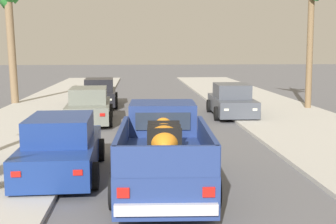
{
  "coord_description": "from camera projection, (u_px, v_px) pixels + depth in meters",
  "views": [
    {
      "loc": [
        -1.23,
        -3.77,
        3.24
      ],
      "look_at": [
        -0.25,
        9.91,
        1.2
      ],
      "focal_mm": 46.3,
      "sensor_mm": 36.0,
      "label": 1
    }
  ],
  "objects": [
    {
      "name": "sidewalk_left",
      "position": [
        16.0,
        136.0,
        15.72
      ],
      "size": [
        5.28,
        60.0,
        0.12
      ],
      "primitive_type": "cube",
      "color": "beige",
      "rests_on": "ground"
    },
    {
      "name": "car_right_mid",
      "position": [
        232.0,
        101.0,
        20.65
      ],
      "size": [
        2.13,
        4.31,
        1.54
      ],
      "color": "#474C56",
      "rests_on": "ground"
    },
    {
      "name": "car_left_near",
      "position": [
        89.0,
        106.0,
        18.86
      ],
      "size": [
        2.18,
        4.33,
        1.54
      ],
      "color": "slate",
      "rests_on": "ground"
    },
    {
      "name": "sidewalk_right",
      "position": [
        318.0,
        132.0,
        16.51
      ],
      "size": [
        5.28,
        60.0,
        0.12
      ],
      "primitive_type": "cube",
      "color": "beige",
      "rests_on": "ground"
    },
    {
      "name": "curb_right",
      "position": [
        286.0,
        133.0,
        16.43
      ],
      "size": [
        0.16,
        60.0,
        0.1
      ],
      "primitive_type": "cube",
      "color": "silver",
      "rests_on": "ground"
    },
    {
      "name": "palm_tree_left_back",
      "position": [
        7.0,
        5.0,
        23.74
      ],
      "size": [
        3.45,
        3.64,
        7.09
      ],
      "color": "#846B4C",
      "rests_on": "ground"
    },
    {
      "name": "pickup_truck",
      "position": [
        163.0,
        151.0,
        10.26
      ],
      "size": [
        2.38,
        5.29,
        1.8
      ],
      "color": "navy",
      "rests_on": "ground"
    },
    {
      "name": "curb_left",
      "position": [
        51.0,
        136.0,
        15.81
      ],
      "size": [
        0.16,
        60.0,
        0.1
      ],
      "primitive_type": "cube",
      "color": "silver",
      "rests_on": "ground"
    },
    {
      "name": "car_left_far",
      "position": [
        99.0,
        93.0,
        24.18
      ],
      "size": [
        2.17,
        4.32,
        1.54
      ],
      "color": "black",
      "rests_on": "ground"
    },
    {
      "name": "car_left_mid",
      "position": [
        61.0,
        147.0,
        11.07
      ],
      "size": [
        2.11,
        4.3,
        1.54
      ],
      "color": "navy",
      "rests_on": "ground"
    }
  ]
}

